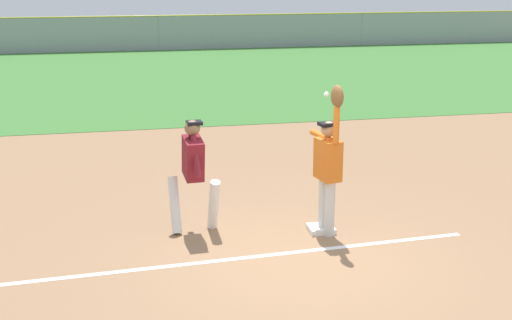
# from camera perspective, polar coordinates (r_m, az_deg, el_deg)

# --- Properties ---
(ground_plane) EXTENTS (77.87, 77.87, 0.00)m
(ground_plane) POSITION_cam_1_polar(r_m,az_deg,el_deg) (9.61, 3.79, -8.05)
(ground_plane) COLOR #936D4C
(outfield_grass) EXTENTS (41.44, 17.19, 0.01)m
(outfield_grass) POSITION_cam_1_polar(r_m,az_deg,el_deg) (25.79, -6.52, 6.90)
(outfield_grass) COLOR #3D7533
(outfield_grass) RESTS_ON ground_plane
(chalk_foul_line) EXTENTS (11.99, 0.80, 0.01)m
(chalk_foul_line) POSITION_cam_1_polar(r_m,az_deg,el_deg) (9.34, -17.31, -9.47)
(chalk_foul_line) COLOR white
(chalk_foul_line) RESTS_ON ground_plane
(first_base) EXTENTS (0.39, 0.39, 0.08)m
(first_base) POSITION_cam_1_polar(r_m,az_deg,el_deg) (10.53, 5.38, -5.68)
(first_base) COLOR white
(first_base) RESTS_ON ground_plane
(fielder) EXTENTS (0.33, 0.90, 2.28)m
(fielder) POSITION_cam_1_polar(r_m,az_deg,el_deg) (10.11, 6.00, -0.14)
(fielder) COLOR silver
(fielder) RESTS_ON ground_plane
(runner) EXTENTS (0.75, 0.85, 1.72)m
(runner) POSITION_cam_1_polar(r_m,az_deg,el_deg) (10.22, -5.19, -0.68)
(runner) COLOR white
(runner) RESTS_ON ground_plane
(baseball) EXTENTS (0.07, 0.07, 0.07)m
(baseball) POSITION_cam_1_polar(r_m,az_deg,el_deg) (10.11, 5.83, 5.42)
(baseball) COLOR white
(outfield_fence) EXTENTS (41.52, 0.08, 1.67)m
(outfield_fence) POSITION_cam_1_polar(r_m,az_deg,el_deg) (34.21, -8.04, 10.36)
(outfield_fence) COLOR #93999E
(outfield_fence) RESTS_ON ground_plane
(parked_car_tan) EXTENTS (4.47, 2.24, 1.25)m
(parked_car_tan) POSITION_cam_1_polar(r_m,az_deg,el_deg) (37.83, -18.41, 9.97)
(parked_car_tan) COLOR tan
(parked_car_tan) RESTS_ON ground_plane
(parked_car_black) EXTENTS (4.51, 2.33, 1.25)m
(parked_car_black) POSITION_cam_1_polar(r_m,az_deg,el_deg) (37.13, -9.66, 10.44)
(parked_car_black) COLOR black
(parked_car_black) RESTS_ON ground_plane
(parked_car_silver) EXTENTS (4.51, 2.34, 1.25)m
(parked_car_silver) POSITION_cam_1_polar(r_m,az_deg,el_deg) (38.76, 0.20, 10.86)
(parked_car_silver) COLOR #B7B7BC
(parked_car_silver) RESTS_ON ground_plane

